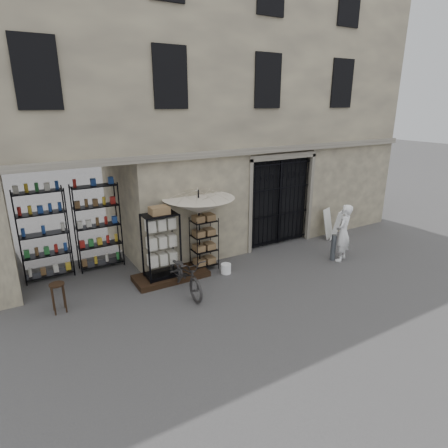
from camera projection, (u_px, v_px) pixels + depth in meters
ground at (275, 280)px, 10.18m from camera, size 80.00×80.00×0.00m
main_building at (204, 106)px, 12.07m from camera, size 14.00×4.00×9.00m
shop_recess at (76, 227)px, 9.83m from camera, size 3.00×1.70×3.00m
shop_shelving at (72, 231)px, 10.30m from camera, size 2.70×0.50×2.50m
iron_gate at (276, 201)px, 12.43m from camera, size 2.50×0.21×3.00m
step_platform at (171, 276)px, 10.27m from camera, size 2.00×0.90×0.15m
display_cabinet at (161, 249)px, 9.85m from camera, size 0.92×0.62×1.89m
wire_rack at (204, 244)px, 10.69m from camera, size 0.77×0.63×1.54m
market_umbrella at (199, 201)px, 10.22m from camera, size 2.03×2.05×2.83m
white_bucket at (226, 269)px, 10.56m from camera, size 0.33×0.33×0.28m
bicycle at (186, 291)px, 9.57m from camera, size 0.65×0.98×1.87m
wooden_stool at (58, 297)px, 8.54m from camera, size 0.43×0.43×0.71m
steel_bollard at (333, 247)px, 11.38m from camera, size 0.18×0.18×0.81m
shopkeeper at (340, 260)px, 11.50m from camera, size 1.36×1.86×0.42m
easel_sign at (332, 224)px, 13.10m from camera, size 0.67×0.72×1.05m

